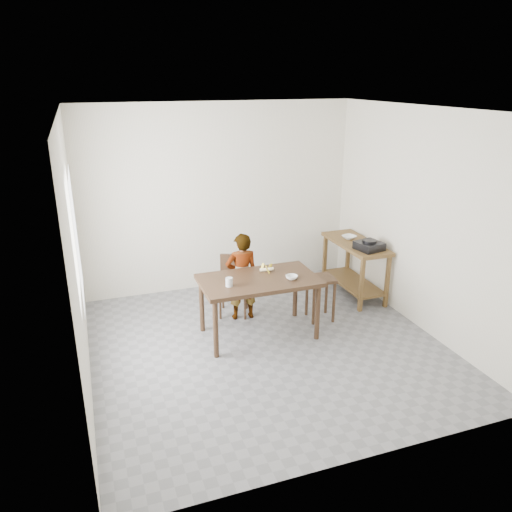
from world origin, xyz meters
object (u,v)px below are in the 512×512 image
object	(u,v)px
stool	(320,298)
dining_chair	(234,287)
prep_counter	(354,268)
child	(242,277)
dining_table	(259,307)

from	to	relation	value
stool	dining_chair	bearing A→B (deg)	153.34
prep_counter	child	size ratio (longest dim) A/B	1.03
dining_table	prep_counter	size ratio (longest dim) A/B	1.17
prep_counter	dining_table	bearing A→B (deg)	-157.85
child	dining_chair	bearing A→B (deg)	-60.67
child	dining_chair	size ratio (longest dim) A/B	1.48
child	dining_table	bearing A→B (deg)	98.90
prep_counter	dining_chair	size ratio (longest dim) A/B	1.53
prep_counter	stool	distance (m)	0.99
child	prep_counter	bearing A→B (deg)	-170.41
stool	prep_counter	bearing A→B (deg)	34.22
dining_table	stool	world-z (taller)	dining_table
dining_chair	stool	bearing A→B (deg)	-4.48
dining_chair	stool	distance (m)	1.15
dining_table	child	size ratio (longest dim) A/B	1.20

